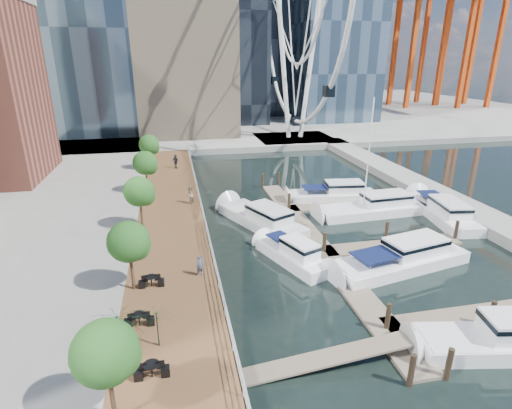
{
  "coord_description": "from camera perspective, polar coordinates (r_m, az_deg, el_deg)",
  "views": [
    {
      "loc": [
        -8.31,
        -19.19,
        14.79
      ],
      "look_at": [
        -1.7,
        12.32,
        3.0
      ],
      "focal_mm": 28.0,
      "sensor_mm": 36.0,
      "label": 1
    }
  ],
  "objects": [
    {
      "name": "cafe_seating",
      "position": [
        19.08,
        -18.05,
        -22.0
      ],
      "size": [
        4.85,
        10.11,
        2.75
      ],
      "color": "#0E331D",
      "rests_on": "ground"
    },
    {
      "name": "pier",
      "position": [
        75.96,
        5.51,
        9.17
      ],
      "size": [
        14.0,
        12.0,
        1.0
      ],
      "primitive_type": "cube",
      "color": "gray",
      "rests_on": "ground"
    },
    {
      "name": "floating_docks",
      "position": [
        36.34,
        15.9,
        -3.88
      ],
      "size": [
        16.0,
        34.0,
        2.6
      ],
      "color": "#6D6051",
      "rests_on": "ground"
    },
    {
      "name": "port_cranes",
      "position": [
        137.82,
        23.2,
        20.78
      ],
      "size": [
        40.0,
        52.0,
        38.0
      ],
      "color": "#D84C14",
      "rests_on": "ground"
    },
    {
      "name": "pedestrian_mid",
      "position": [
        40.71,
        -9.46,
        1.37
      ],
      "size": [
        1.07,
        1.11,
        1.81
      ],
      "primitive_type": "imported",
      "rotation": [
        0.0,
        0.0,
        -2.19
      ],
      "color": "gray",
      "rests_on": "boardwalk"
    },
    {
      "name": "yacht_foreground",
      "position": [
        32.32,
        19.8,
        -8.42
      ],
      "size": [
        12.3,
        5.51,
        2.15
      ],
      "primitive_type": null,
      "rotation": [
        0.0,
        0.0,
        1.77
      ],
      "color": "white",
      "rests_on": "ground"
    },
    {
      "name": "moored_yachts",
      "position": [
        40.08,
        15.43,
        -2.31
      ],
      "size": [
        24.04,
        28.9,
        11.5
      ],
      "color": "white",
      "rests_on": "ground"
    },
    {
      "name": "breakwater",
      "position": [
        50.42,
        22.96,
        2.01
      ],
      "size": [
        4.0,
        60.0,
        1.0
      ],
      "primitive_type": "cube",
      "color": "gray",
      "rests_on": "ground"
    },
    {
      "name": "boardwalk",
      "position": [
        37.07,
        -12.01,
        -3.03
      ],
      "size": [
        6.0,
        60.0,
        1.0
      ],
      "primitive_type": "cube",
      "color": "brown",
      "rests_on": "ground"
    },
    {
      "name": "ground",
      "position": [
        25.62,
        9.77,
        -15.49
      ],
      "size": [
        520.0,
        520.0,
        0.0
      ],
      "primitive_type": "plane",
      "color": "black",
      "rests_on": "ground"
    },
    {
      "name": "pedestrian_near",
      "position": [
        27.33,
        -8.02,
        -8.63
      ],
      "size": [
        0.63,
        0.52,
        1.47
      ],
      "primitive_type": "imported",
      "rotation": [
        0.0,
        0.0,
        0.38
      ],
      "color": "#51536C",
      "rests_on": "boardwalk"
    },
    {
      "name": "street_trees",
      "position": [
        34.95,
        -16.37,
        1.79
      ],
      "size": [
        2.6,
        42.6,
        4.6
      ],
      "color": "#3F2B1C",
      "rests_on": "ground"
    },
    {
      "name": "seawall",
      "position": [
        37.13,
        -7.38,
        -2.7
      ],
      "size": [
        0.25,
        60.0,
        1.0
      ],
      "primitive_type": "cube",
      "color": "#595954",
      "rests_on": "ground"
    },
    {
      "name": "pedestrian_far",
      "position": [
        54.39,
        -11.38,
        6.06
      ],
      "size": [
        1.13,
        1.11,
        1.91
      ],
      "primitive_type": "imported",
      "rotation": [
        0.0,
        0.0,
        2.38
      ],
      "color": "#31353D",
      "rests_on": "boardwalk"
    },
    {
      "name": "land_far",
      "position": [
        122.32,
        -8.1,
        13.2
      ],
      "size": [
        200.0,
        114.0,
        1.0
      ],
      "primitive_type": "cube",
      "color": "gray",
      "rests_on": "ground"
    },
    {
      "name": "railing",
      "position": [
        36.74,
        -7.61,
        -1.24
      ],
      "size": [
        0.1,
        60.0,
        1.05
      ],
      "primitive_type": null,
      "color": "white",
      "rests_on": "boardwalk"
    },
    {
      "name": "cafe_tables",
      "position": [
        21.91,
        -15.57,
        -18.53
      ],
      "size": [
        2.5,
        13.7,
        0.74
      ],
      "color": "black",
      "rests_on": "ground"
    }
  ]
}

